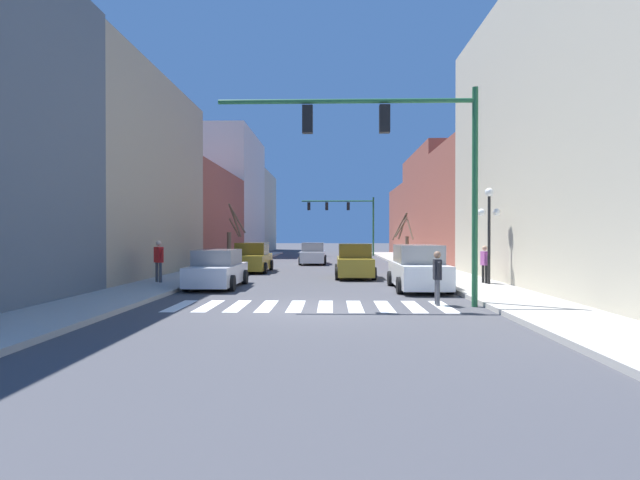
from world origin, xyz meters
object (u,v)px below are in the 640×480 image
car_parked_right_far (217,270)px  street_tree_right_far (231,240)px  car_at_intersection (313,254)px  pedestrian_waiting_at_curb (437,273)px  pedestrian_near_right_corner (485,261)px  traffic_signal_far (346,212)px  traffic_signal_near (399,146)px  car_parked_left_far (354,262)px  street_tree_right_near (405,239)px  car_parked_right_near (418,269)px  street_lamp_right_corner (489,216)px  pedestrian_on_left_sidewalk (159,258)px  car_parked_left_near (252,258)px

car_parked_right_far → street_tree_right_far: 14.49m
car_at_intersection → pedestrian_waiting_at_curb: (4.72, -21.95, 0.24)m
pedestrian_waiting_at_curb → pedestrian_near_right_corner: (3.20, 5.71, 0.09)m
traffic_signal_far → street_tree_right_far: 20.09m
traffic_signal_near → traffic_signal_far: (-0.57, 37.56, -0.26)m
pedestrian_near_right_corner → traffic_signal_far: bearing=178.3°
car_parked_left_far → street_tree_right_near: street_tree_right_near is taller
car_at_intersection → street_tree_right_near: 7.68m
car_parked_right_near → pedestrian_waiting_at_curb: size_ratio=2.90×
traffic_signal_far → street_lamp_right_corner: (5.06, -31.91, -1.65)m
car_at_intersection → car_parked_left_far: bearing=12.2°
car_parked_left_far → car_at_intersection: 12.25m
traffic_signal_far → pedestrian_near_right_corner: (4.99, -31.55, -3.55)m
traffic_signal_near → street_lamp_right_corner: traffic_signal_near is taller
car_parked_left_far → pedestrian_near_right_corner: car_parked_left_far is taller
car_parked_left_far → car_at_intersection: bearing=12.2°
pedestrian_waiting_at_curb → street_tree_right_near: bearing=176.9°
pedestrian_waiting_at_curb → pedestrian_on_left_sidewalk: (-10.79, 5.79, 0.22)m
car_parked_left_near → street_tree_right_far: bearing=23.5°
traffic_signal_near → car_parked_left_near: traffic_signal_near is taller
pedestrian_waiting_at_curb → pedestrian_on_left_sidewalk: 12.25m
car_at_intersection → pedestrian_on_left_sidewalk: (-6.07, -16.16, 0.45)m
car_parked_right_near → car_parked_right_far: 8.25m
car_parked_left_near → pedestrian_on_left_sidewalk: pedestrian_on_left_sidewalk is taller
traffic_signal_near → pedestrian_on_left_sidewalk: (-9.57, 6.08, -3.69)m
car_parked_left_near → pedestrian_near_right_corner: (11.22, -8.14, 0.28)m
car_parked_left_near → car_parked_left_far: bearing=-123.4°
traffic_signal_near → pedestrian_on_left_sidewalk: traffic_signal_near is taller
traffic_signal_near → pedestrian_waiting_at_curb: size_ratio=4.71×
traffic_signal_near → street_tree_right_far: size_ratio=1.86×
traffic_signal_far → street_lamp_right_corner: traffic_signal_far is taller
traffic_signal_near → car_parked_right_far: size_ratio=1.72×
car_parked_right_near → car_parked_left_near: (-8.18, 9.39, -0.02)m
traffic_signal_near → car_parked_left_far: traffic_signal_near is taller
traffic_signal_far → street_tree_right_near: traffic_signal_far is taller
car_at_intersection → car_parked_left_near: bearing=-22.2°
street_lamp_right_corner → street_tree_right_near: street_lamp_right_corner is taller
car_at_intersection → pedestrian_on_left_sidewalk: bearing=-20.6°
car_parked_left_far → car_parked_left_near: bearing=56.6°
car_parked_left_far → pedestrian_on_left_sidewalk: bearing=115.8°
pedestrian_near_right_corner → street_tree_right_near: (-0.66, 18.46, 0.78)m
car_parked_left_far → pedestrian_on_left_sidewalk: 9.63m
car_parked_left_far → pedestrian_waiting_at_curb: size_ratio=2.62×
traffic_signal_near → pedestrian_waiting_at_curb: 4.10m
street_lamp_right_corner → car_parked_right_near: size_ratio=0.82×
pedestrian_waiting_at_curb → car_parked_right_far: bearing=-119.2°
car_parked_right_near → car_at_intersection: bearing=15.6°
car_parked_right_near → car_parked_left_near: bearing=41.1°
car_parked_right_far → pedestrian_waiting_at_curb: size_ratio=2.74×
car_at_intersection → car_parked_right_far: size_ratio=1.03×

